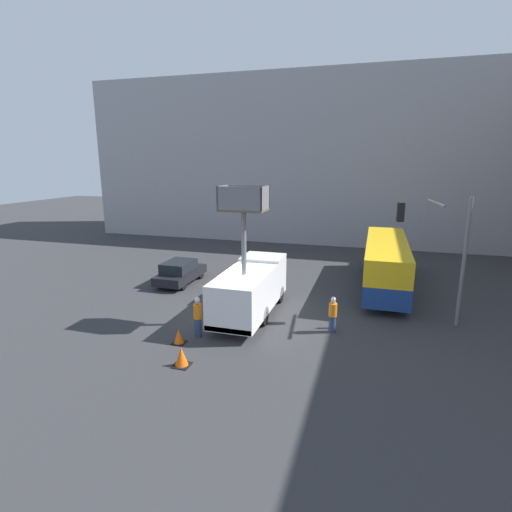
{
  "coord_description": "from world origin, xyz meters",
  "views": [
    {
      "loc": [
        6.89,
        -18.14,
        7.82
      ],
      "look_at": [
        1.02,
        1.49,
        2.95
      ],
      "focal_mm": 28.0,
      "sensor_mm": 36.0,
      "label": 1
    }
  ],
  "objects_px": {
    "utility_truck": "(251,286)",
    "road_worker_near_truck": "(198,317)",
    "traffic_cone_near_truck": "(181,357)",
    "city_bus": "(386,260)",
    "traffic_cone_mid_road": "(179,337)",
    "traffic_light_pole": "(442,241)",
    "parked_car_curbside": "(180,272)",
    "road_worker_directing": "(333,315)"
  },
  "relations": [
    {
      "from": "road_worker_near_truck",
      "to": "parked_car_curbside",
      "type": "xyz_separation_m",
      "value": [
        -4.58,
        7.17,
        -0.2
      ]
    },
    {
      "from": "city_bus",
      "to": "traffic_cone_near_truck",
      "type": "height_order",
      "value": "city_bus"
    },
    {
      "from": "traffic_cone_mid_road",
      "to": "city_bus",
      "type": "bearing_deg",
      "value": 51.37
    },
    {
      "from": "road_worker_directing",
      "to": "traffic_light_pole",
      "type": "bearing_deg",
      "value": -137.04
    },
    {
      "from": "traffic_cone_near_truck",
      "to": "city_bus",
      "type": "bearing_deg",
      "value": 58.72
    },
    {
      "from": "traffic_cone_near_truck",
      "to": "traffic_light_pole",
      "type": "bearing_deg",
      "value": 36.32
    },
    {
      "from": "utility_truck",
      "to": "traffic_cone_near_truck",
      "type": "distance_m",
      "value": 6.04
    },
    {
      "from": "utility_truck",
      "to": "city_bus",
      "type": "height_order",
      "value": "utility_truck"
    },
    {
      "from": "city_bus",
      "to": "traffic_cone_mid_road",
      "type": "height_order",
      "value": "city_bus"
    },
    {
      "from": "city_bus",
      "to": "road_worker_near_truck",
      "type": "distance_m",
      "value": 13.04
    },
    {
      "from": "traffic_cone_near_truck",
      "to": "road_worker_directing",
      "type": "bearing_deg",
      "value": 42.66
    },
    {
      "from": "traffic_light_pole",
      "to": "traffic_cone_mid_road",
      "type": "relative_size",
      "value": 9.45
    },
    {
      "from": "utility_truck",
      "to": "traffic_cone_mid_road",
      "type": "distance_m",
      "value": 4.73
    },
    {
      "from": "city_bus",
      "to": "utility_truck",
      "type": "bearing_deg",
      "value": 150.58
    },
    {
      "from": "traffic_cone_near_truck",
      "to": "traffic_cone_mid_road",
      "type": "distance_m",
      "value": 2.05
    },
    {
      "from": "parked_car_curbside",
      "to": "traffic_light_pole",
      "type": "bearing_deg",
      "value": -9.43
    },
    {
      "from": "utility_truck",
      "to": "traffic_cone_near_truck",
      "type": "bearing_deg",
      "value": -99.91
    },
    {
      "from": "city_bus",
      "to": "parked_car_curbside",
      "type": "height_order",
      "value": "city_bus"
    },
    {
      "from": "city_bus",
      "to": "traffic_light_pole",
      "type": "xyz_separation_m",
      "value": [
        2.26,
        -5.39,
        2.42
      ]
    },
    {
      "from": "parked_car_curbside",
      "to": "city_bus",
      "type": "bearing_deg",
      "value": 12.67
    },
    {
      "from": "traffic_light_pole",
      "to": "road_worker_near_truck",
      "type": "distance_m",
      "value": 11.95
    },
    {
      "from": "traffic_light_pole",
      "to": "road_worker_directing",
      "type": "distance_m",
      "value": 6.25
    },
    {
      "from": "parked_car_curbside",
      "to": "utility_truck",
      "type": "bearing_deg",
      "value": -33.37
    },
    {
      "from": "road_worker_directing",
      "to": "traffic_cone_mid_road",
      "type": "height_order",
      "value": "road_worker_directing"
    },
    {
      "from": "utility_truck",
      "to": "road_worker_near_truck",
      "type": "height_order",
      "value": "utility_truck"
    },
    {
      "from": "road_worker_directing",
      "to": "parked_car_curbside",
      "type": "height_order",
      "value": "road_worker_directing"
    },
    {
      "from": "traffic_light_pole",
      "to": "parked_car_curbside",
      "type": "bearing_deg",
      "value": 170.57
    },
    {
      "from": "road_worker_directing",
      "to": "traffic_cone_mid_road",
      "type": "xyz_separation_m",
      "value": [
        -6.35,
        -3.14,
        -0.55
      ]
    },
    {
      "from": "utility_truck",
      "to": "traffic_light_pole",
      "type": "xyz_separation_m",
      "value": [
        8.98,
        1.52,
        2.61
      ]
    },
    {
      "from": "utility_truck",
      "to": "parked_car_curbside",
      "type": "bearing_deg",
      "value": 146.63
    },
    {
      "from": "traffic_light_pole",
      "to": "road_worker_directing",
      "type": "relative_size",
      "value": 3.58
    },
    {
      "from": "traffic_cone_mid_road",
      "to": "traffic_light_pole",
      "type": "bearing_deg",
      "value": 26.86
    },
    {
      "from": "traffic_light_pole",
      "to": "traffic_cone_near_truck",
      "type": "height_order",
      "value": "traffic_light_pole"
    },
    {
      "from": "road_worker_directing",
      "to": "parked_car_curbside",
      "type": "distance_m",
      "value": 11.54
    },
    {
      "from": "road_worker_near_truck",
      "to": "traffic_cone_near_truck",
      "type": "distance_m",
      "value": 2.8
    },
    {
      "from": "traffic_light_pole",
      "to": "traffic_cone_mid_road",
      "type": "distance_m",
      "value": 12.96
    },
    {
      "from": "traffic_cone_near_truck",
      "to": "traffic_cone_mid_road",
      "type": "height_order",
      "value": "traffic_cone_near_truck"
    },
    {
      "from": "utility_truck",
      "to": "traffic_cone_mid_road",
      "type": "xyz_separation_m",
      "value": [
        -2.05,
        -4.06,
        -1.27
      ]
    },
    {
      "from": "traffic_light_pole",
      "to": "road_worker_near_truck",
      "type": "relative_size",
      "value": 3.29
    },
    {
      "from": "traffic_cone_mid_road",
      "to": "utility_truck",
      "type": "bearing_deg",
      "value": 63.21
    },
    {
      "from": "city_bus",
      "to": "traffic_cone_near_truck",
      "type": "bearing_deg",
      "value": 163.49
    },
    {
      "from": "traffic_cone_near_truck",
      "to": "traffic_cone_mid_road",
      "type": "bearing_deg",
      "value": 120.37
    }
  ]
}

